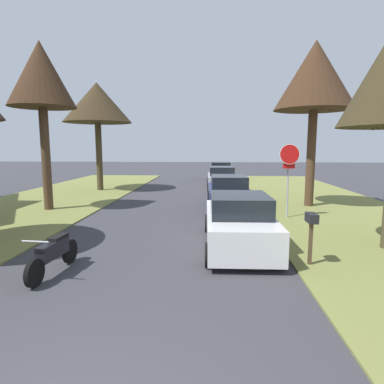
# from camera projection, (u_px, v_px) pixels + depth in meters

# --- Properties ---
(stop_sign_far) EXTENTS (0.81, 0.30, 2.97)m
(stop_sign_far) POSITION_uv_depth(u_px,v_px,m) (289.00, 165.00, 12.99)
(stop_sign_far) COLOR #9EA0A5
(stop_sign_far) RESTS_ON grass_verge_right
(street_tree_right_mid_b) EXTENTS (3.71, 3.71, 7.74)m
(street_tree_right_mid_b) POSITION_uv_depth(u_px,v_px,m) (315.00, 77.00, 15.07)
(street_tree_right_mid_b) COLOR #4D3523
(street_tree_right_mid_b) RESTS_ON grass_verge_right
(street_tree_left_mid_b) EXTENTS (2.89, 2.89, 7.43)m
(street_tree_left_mid_b) POSITION_uv_depth(u_px,v_px,m) (41.00, 77.00, 14.19)
(street_tree_left_mid_b) COLOR #4A3523
(street_tree_left_mid_b) RESTS_ON grass_verge_left
(street_tree_left_far) EXTENTS (4.39, 4.39, 6.96)m
(street_tree_left_far) POSITION_uv_depth(u_px,v_px,m) (97.00, 103.00, 20.96)
(street_tree_left_far) COLOR #453824
(street_tree_left_far) RESTS_ON grass_verge_left
(parked_sedan_white) EXTENTS (2.02, 4.44, 1.57)m
(parked_sedan_white) POSITION_uv_depth(u_px,v_px,m) (239.00, 223.00, 9.40)
(parked_sedan_white) COLOR white
(parked_sedan_white) RESTS_ON ground
(parked_sedan_navy) EXTENTS (2.02, 4.44, 1.57)m
(parked_sedan_navy) POSITION_uv_depth(u_px,v_px,m) (228.00, 193.00, 15.35)
(parked_sedan_navy) COLOR navy
(parked_sedan_navy) RESTS_ON ground
(parked_sedan_silver) EXTENTS (2.02, 4.44, 1.57)m
(parked_sedan_silver) POSITION_uv_depth(u_px,v_px,m) (221.00, 179.00, 22.21)
(parked_sedan_silver) COLOR #BCBCC1
(parked_sedan_silver) RESTS_ON ground
(parked_sedan_black) EXTENTS (2.02, 4.44, 1.57)m
(parked_sedan_black) POSITION_uv_depth(u_px,v_px,m) (220.00, 172.00, 28.76)
(parked_sedan_black) COLOR black
(parked_sedan_black) RESTS_ON ground
(parked_motorcycle) EXTENTS (0.60, 2.05, 0.97)m
(parked_motorcycle) POSITION_uv_depth(u_px,v_px,m) (54.00, 253.00, 7.46)
(parked_motorcycle) COLOR black
(parked_motorcycle) RESTS_ON ground
(curbside_mailbox) EXTENTS (0.22, 0.44, 1.27)m
(curbside_mailbox) POSITION_uv_depth(u_px,v_px,m) (311.00, 224.00, 7.84)
(curbside_mailbox) COLOR brown
(curbside_mailbox) RESTS_ON grass_verge_right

